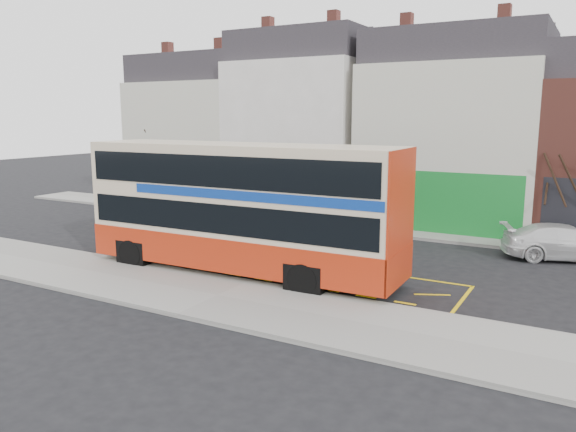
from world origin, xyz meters
The scene contains 15 objects.
ground centered at (0.00, 0.00, 0.00)m, with size 120.00×120.00×0.00m, color black.
pavement centered at (0.00, -2.30, 0.07)m, with size 40.00×4.00×0.15m, color gray.
kerb centered at (0.00, -0.38, 0.07)m, with size 40.00×0.15×0.15m, color gray.
far_pavement centered at (0.00, 11.00, 0.07)m, with size 50.00×3.00×0.15m, color gray.
road_markings centered at (0.00, 1.60, 0.01)m, with size 14.00×3.40×0.01m, color yellow, non-canonical shape.
terrace_far_left centered at (-13.50, 14.99, 4.82)m, with size 8.00×8.01×10.80m.
terrace_left centered at (-5.50, 14.99, 5.32)m, with size 8.00×8.01×11.80m.
terrace_green_shop centered at (3.50, 14.99, 5.07)m, with size 9.00×8.01×11.30m.
double_decker_bus centered at (-0.95, 0.60, 2.58)m, with size 12.33×3.09×4.90m.
bus_stop_post centered at (-4.97, -0.40, 1.76)m, with size 0.65×0.17×2.65m.
car_silver centered at (-6.66, 9.25, 0.67)m, with size 1.58×3.93×1.34m, color #BABBBF.
car_grey centered at (-3.52, 8.93, 0.76)m, with size 1.60×4.59×1.51m, color #3D3E44.
car_white centered at (9.55, 8.96, 0.73)m, with size 2.04×5.02×1.46m, color silver.
street_tree_left centered at (-15.23, 12.04, 4.38)m, with size 2.97×2.97×6.42m.
street_tree_right centered at (9.18, 11.15, 3.73)m, with size 2.53×2.53×5.47m.
Camera 1 is at (10.59, -16.50, 5.95)m, focal length 35.00 mm.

